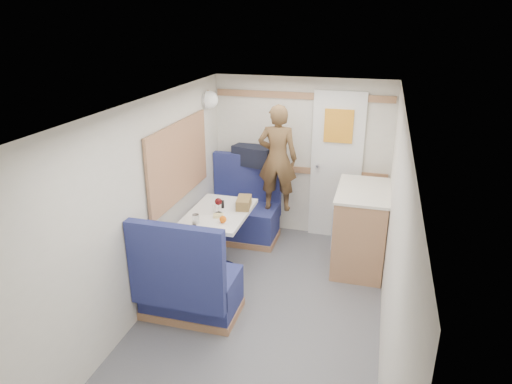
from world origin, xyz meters
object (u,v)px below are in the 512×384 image
(dinette_table, at_px, (219,225))
(dome_light, at_px, (209,100))
(tumbler_left, at_px, (196,220))
(beer_glass, at_px, (244,202))
(bench_far, at_px, (243,216))
(pepper_grinder, at_px, (223,204))
(wine_glass, at_px, (218,202))
(tray, at_px, (210,223))
(bread_loaf, at_px, (244,203))
(duffel_bag, at_px, (254,156))
(cheese_block, at_px, (218,216))
(galley_counter, at_px, (360,227))
(salt_grinder, at_px, (214,208))
(person, at_px, (277,158))
(orange_fruit, at_px, (223,219))
(bench_near, at_px, (188,289))

(dinette_table, distance_m, dome_light, 1.51)
(tumbler_left, distance_m, beer_glass, 0.66)
(bench_far, relative_size, pepper_grinder, 12.15)
(dinette_table, relative_size, wine_glass, 5.48)
(tray, distance_m, bread_loaf, 0.54)
(bench_far, bearing_deg, duffel_bag, 74.28)
(cheese_block, bearing_deg, galley_counter, 27.45)
(beer_glass, distance_m, salt_grinder, 0.35)
(salt_grinder, bearing_deg, pepper_grinder, 67.56)
(person, relative_size, salt_grinder, 14.22)
(cheese_block, relative_size, beer_glass, 1.04)
(bench_far, height_order, pepper_grinder, bench_far)
(dome_light, bearing_deg, duffel_bag, 30.31)
(beer_glass, bearing_deg, salt_grinder, -138.98)
(pepper_grinder, bearing_deg, beer_glass, 25.50)
(cheese_block, relative_size, tumbler_left, 0.91)
(tray, xyz_separation_m, bread_loaf, (0.20, 0.50, 0.04))
(tray, bearing_deg, galley_counter, 31.10)
(galley_counter, distance_m, beer_glass, 1.33)
(bench_far, xyz_separation_m, duffel_bag, (0.07, 0.26, 0.72))
(salt_grinder, bearing_deg, dome_light, 111.65)
(cheese_block, distance_m, bread_loaf, 0.40)
(tray, relative_size, pepper_grinder, 4.24)
(orange_fruit, distance_m, salt_grinder, 0.33)
(bench_far, xyz_separation_m, tumbler_left, (-0.11, -1.24, 0.48))
(bench_far, height_order, person, person)
(salt_grinder, bearing_deg, beer_glass, 41.02)
(dome_light, bearing_deg, bread_loaf, -47.34)
(bench_far, xyz_separation_m, pepper_grinder, (0.01, -0.76, 0.46))
(dome_light, bearing_deg, beer_glass, -46.65)
(galley_counter, distance_m, bread_loaf, 1.33)
(dinette_table, height_order, person, person)
(galley_counter, height_order, orange_fruit, galley_counter)
(person, bearing_deg, bread_loaf, 68.31)
(cheese_block, xyz_separation_m, tumbler_left, (-0.17, -0.20, 0.02))
(orange_fruit, bearing_deg, tumbler_left, -161.33)
(tumbler_left, distance_m, pepper_grinder, 0.49)
(dinette_table, bearing_deg, orange_fruit, -62.32)
(duffel_bag, relative_size, cheese_block, 5.02)
(pepper_grinder, bearing_deg, galley_counter, 16.93)
(bench_far, distance_m, galley_counter, 1.51)
(dome_light, xyz_separation_m, pepper_grinder, (0.40, -0.74, -0.99))
(cheese_block, bearing_deg, bench_far, 93.47)
(dinette_table, height_order, cheese_block, cheese_block)
(tray, bearing_deg, person, 70.80)
(dome_light, relative_size, wine_glass, 1.19)
(person, xyz_separation_m, beer_glass, (-0.22, -0.66, -0.32))
(bench_far, height_order, orange_fruit, bench_far)
(cheese_block, bearing_deg, tray, -104.65)
(bench_far, relative_size, bench_near, 1.00)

